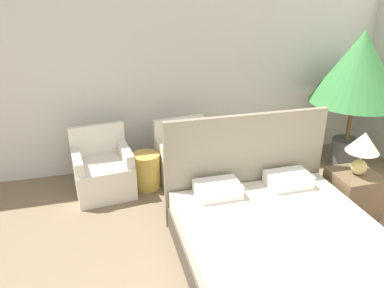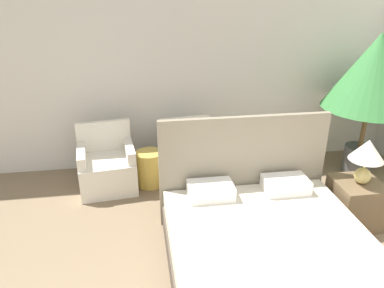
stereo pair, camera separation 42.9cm
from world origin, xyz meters
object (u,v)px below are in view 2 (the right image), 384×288
(side_table, at_px, (150,168))
(potted_palm, at_px, (374,75))
(armchair_near_window_right, at_px, (190,163))
(nightstand, at_px, (355,203))
(bed, at_px, (273,258))
(armchair_near_window_left, at_px, (107,169))
(table_lamp, at_px, (367,154))

(side_table, bearing_deg, potted_palm, -1.59)
(armchair_near_window_right, xyz_separation_m, nightstand, (1.63, -1.19, -0.01))
(potted_palm, height_order, nightstand, potted_palm)
(bed, relative_size, side_table, 4.78)
(bed, bearing_deg, nightstand, 30.69)
(armchair_near_window_left, xyz_separation_m, side_table, (0.53, -0.00, -0.03))
(table_lamp, bearing_deg, armchair_near_window_left, 155.99)
(armchair_near_window_left, bearing_deg, nightstand, -30.32)
(armchair_near_window_left, distance_m, potted_palm, 3.57)
(armchair_near_window_right, relative_size, side_table, 1.76)
(bed, relative_size, table_lamp, 4.49)
(potted_palm, distance_m, side_table, 3.07)
(bed, bearing_deg, armchair_near_window_right, 103.21)
(side_table, bearing_deg, table_lamp, -28.95)
(bed, bearing_deg, armchair_near_window_left, 128.50)
(armchair_near_window_left, relative_size, nightstand, 1.60)
(potted_palm, distance_m, nightstand, 1.72)
(armchair_near_window_right, relative_size, table_lamp, 1.66)
(potted_palm, bearing_deg, bed, -136.14)
(armchair_near_window_left, bearing_deg, table_lamp, -30.47)
(armchair_near_window_left, relative_size, table_lamp, 1.66)
(nightstand, bearing_deg, potted_palm, 57.73)
(armchair_near_window_left, height_order, potted_palm, potted_palm)
(armchair_near_window_right, xyz_separation_m, potted_palm, (2.33, -0.08, 1.10))
(table_lamp, xyz_separation_m, side_table, (-2.17, 1.20, -0.61))
(potted_palm, bearing_deg, nightstand, -122.27)
(armchair_near_window_right, relative_size, potted_palm, 0.43)
(armchair_near_window_right, distance_m, table_lamp, 2.11)
(armchair_near_window_left, height_order, nightstand, armchair_near_window_left)
(armchair_near_window_right, bearing_deg, bed, -83.52)
(table_lamp, bearing_deg, nightstand, 128.84)
(bed, relative_size, nightstand, 4.35)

